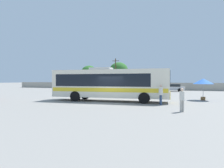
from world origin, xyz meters
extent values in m
plane|color=gray|center=(0.00, 10.00, 0.00)|extent=(300.00, 300.00, 0.00)
cube|color=#9E998C|center=(0.00, 26.65, 0.81)|extent=(80.00, 0.30, 1.62)
cube|color=silver|center=(-0.61, 1.26, 1.82)|extent=(12.02, 3.81, 2.77)
cube|color=black|center=(-1.19, 1.20, 2.16)|extent=(9.91, 3.61, 1.22)
cube|color=yellow|center=(-0.61, 1.26, 1.22)|extent=(11.78, 3.81, 0.39)
cube|color=#19212D|center=(5.28, 1.90, 2.32)|extent=(0.29, 2.29, 1.44)
cube|color=yellow|center=(5.28, 1.90, 0.77)|extent=(0.33, 2.49, 0.66)
cube|color=#B2B2B2|center=(-1.49, 1.16, 3.33)|extent=(2.34, 1.63, 0.24)
cylinder|color=black|center=(2.90, 2.87, 0.52)|extent=(1.07, 0.41, 1.04)
cylinder|color=black|center=(3.16, 0.44, 0.52)|extent=(1.07, 0.41, 1.04)
cylinder|color=black|center=(-3.97, 2.13, 0.52)|extent=(1.07, 0.41, 1.04)
cylinder|color=black|center=(-3.70, -0.31, 0.52)|extent=(1.07, 0.41, 1.04)
cylinder|color=#33476B|center=(4.66, 0.14, 0.43)|extent=(0.16, 0.16, 0.87)
cylinder|color=#33476B|center=(4.73, -0.01, 0.43)|extent=(0.16, 0.16, 0.87)
cylinder|color=silver|center=(4.69, 0.07, 1.21)|extent=(0.49, 0.49, 0.69)
sphere|color=beige|center=(4.69, 0.07, 1.67)|extent=(0.24, 0.24, 0.24)
cylinder|color=#B7B2A8|center=(6.43, -3.07, 0.39)|extent=(0.15, 0.15, 0.78)
cylinder|color=#B7B2A8|center=(6.56, -3.01, 0.39)|extent=(0.15, 0.15, 0.78)
cylinder|color=silver|center=(6.50, -3.04, 1.09)|extent=(0.43, 0.43, 0.62)
sphere|color=beige|center=(6.50, -3.04, 1.51)|extent=(0.21, 0.21, 0.21)
cylinder|color=gray|center=(8.39, 5.83, 1.14)|extent=(0.05, 0.05, 2.28)
cone|color=blue|center=(8.39, 5.83, 2.04)|extent=(2.13, 2.13, 0.59)
cube|color=brown|center=(8.39, 5.83, 0.18)|extent=(0.50, 0.50, 0.36)
cube|color=slate|center=(-13.88, 22.88, 0.63)|extent=(4.71, 2.12, 0.61)
cube|color=black|center=(-13.65, 22.87, 1.19)|extent=(2.64, 1.83, 0.50)
cylinder|color=black|center=(-15.36, 22.11, 0.32)|extent=(0.65, 0.27, 0.64)
cylinder|color=black|center=(-15.24, 23.87, 0.32)|extent=(0.65, 0.27, 0.64)
cylinder|color=black|center=(-12.53, 21.90, 0.32)|extent=(0.65, 0.27, 0.64)
cylinder|color=black|center=(-12.40, 23.66, 0.32)|extent=(0.65, 0.27, 0.64)
cube|color=slate|center=(-8.39, 21.79, 0.64)|extent=(4.62, 2.13, 0.65)
cube|color=black|center=(-8.61, 21.80, 1.23)|extent=(2.59, 1.84, 0.53)
cylinder|color=black|center=(-6.93, 22.56, 0.32)|extent=(0.65, 0.27, 0.64)
cylinder|color=black|center=(-7.06, 20.80, 0.32)|extent=(0.65, 0.27, 0.64)
cylinder|color=black|center=(-9.72, 22.77, 0.32)|extent=(0.65, 0.27, 0.64)
cylinder|color=black|center=(-9.85, 21.01, 0.32)|extent=(0.65, 0.27, 0.64)
cube|color=slate|center=(-2.19, 22.97, 0.64)|extent=(4.67, 2.12, 0.64)
cube|color=black|center=(-2.42, 22.98, 1.23)|extent=(2.62, 1.83, 0.53)
cylinder|color=black|center=(-0.72, 23.75, 0.32)|extent=(0.65, 0.26, 0.64)
cylinder|color=black|center=(-0.85, 21.99, 0.32)|extent=(0.65, 0.26, 0.64)
cylinder|color=black|center=(-3.54, 23.95, 0.32)|extent=(0.65, 0.26, 0.64)
cylinder|color=black|center=(-3.67, 22.19, 0.32)|extent=(0.65, 0.26, 0.64)
cube|color=#B7BABF|center=(4.12, 22.00, 0.62)|extent=(4.48, 2.06, 0.60)
cube|color=black|center=(4.34, 21.98, 1.17)|extent=(2.50, 1.80, 0.49)
cylinder|color=black|center=(2.71, 21.20, 0.32)|extent=(0.65, 0.26, 0.64)
cylinder|color=black|center=(2.82, 22.96, 0.32)|extent=(0.65, 0.26, 0.64)
cylinder|color=black|center=(5.42, 21.03, 0.32)|extent=(0.65, 0.26, 0.64)
cylinder|color=black|center=(5.53, 22.79, 0.32)|extent=(0.65, 0.26, 0.64)
cylinder|color=#4C3823|center=(-10.52, 29.17, 3.89)|extent=(0.24, 0.24, 7.79)
cube|color=#473321|center=(-10.52, 29.17, 7.19)|extent=(1.80, 0.19, 0.12)
cylinder|color=brown|center=(-18.95, 30.36, 1.46)|extent=(0.32, 0.32, 2.92)
ellipsoid|color=#2D6628|center=(-18.95, 30.36, 4.45)|extent=(4.36, 4.36, 3.70)
cylinder|color=brown|center=(-10.53, 31.65, 1.60)|extent=(0.32, 0.32, 3.20)
ellipsoid|color=#2D6628|center=(-10.53, 31.65, 4.93)|extent=(4.95, 4.95, 4.21)
camera|label=1|loc=(6.86, -16.66, 2.14)|focal=30.38mm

